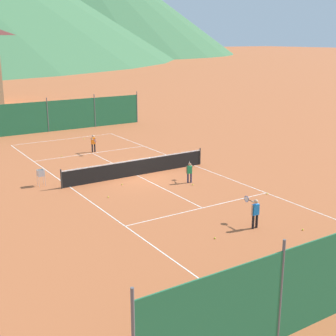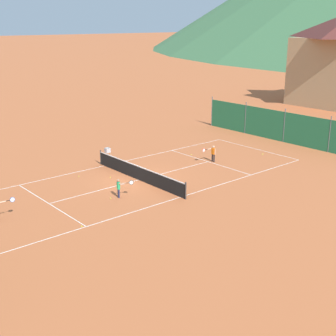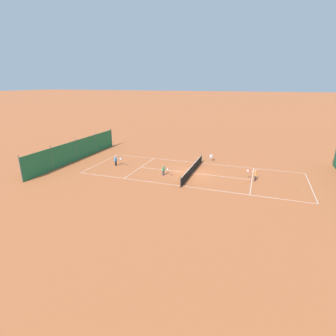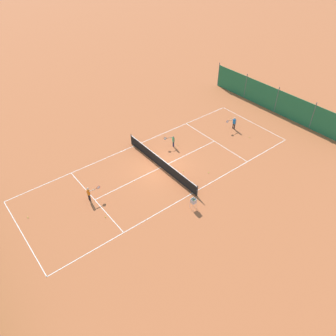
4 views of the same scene
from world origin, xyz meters
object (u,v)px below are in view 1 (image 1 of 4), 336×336
tennis_ball_by_net_right (122,184)px  tennis_ball_near_corner (193,185)px  tennis_ball_by_net_left (62,156)px  tennis_ball_alley_left (267,194)px  player_far_baseline (255,211)px  tennis_ball_mid_court (108,197)px  tennis_ball_service_box (303,230)px  tennis_ball_far_corner (84,139)px  tennis_ball_alley_right (215,238)px  tennis_net (137,167)px  player_near_baseline (190,171)px  player_near_service (93,142)px  ball_hopper (41,174)px

tennis_ball_by_net_right → tennis_ball_near_corner: same height
tennis_ball_by_net_left → tennis_ball_alley_left: 14.58m
player_far_baseline → tennis_ball_mid_court: (-3.53, 6.80, -0.71)m
tennis_ball_alley_left → tennis_ball_service_box: size_ratio=1.00×
tennis_ball_far_corner → tennis_ball_by_net_right: bearing=-103.5°
tennis_ball_alley_left → tennis_ball_alley_right: same height
tennis_ball_by_net_left → tennis_ball_service_box: size_ratio=1.00×
tennis_net → tennis_ball_by_net_left: 7.00m
player_near_baseline → tennis_ball_near_corner: bearing=-106.2°
player_far_baseline → tennis_ball_near_corner: 6.34m
tennis_ball_by_net_right → tennis_ball_mid_court: same height
player_near_baseline → tennis_ball_by_net_left: 10.22m
tennis_ball_by_net_right → tennis_net: bearing=36.7°
player_near_service → tennis_ball_near_corner: size_ratio=18.53×
player_near_service → ball_hopper: player_near_service is taller
tennis_net → ball_hopper: size_ratio=10.31×
tennis_ball_alley_left → tennis_ball_by_net_right: bearing=135.6°
tennis_ball_by_net_left → tennis_ball_alley_right: 16.16m
player_near_service → player_far_baseline: size_ratio=0.96×
player_far_baseline → tennis_ball_service_box: player_far_baseline is taller
tennis_ball_near_corner → tennis_ball_mid_court: bearing=172.5°
tennis_ball_service_box → tennis_ball_mid_court: size_ratio=1.00×
player_near_service → player_near_baseline: size_ratio=1.07×
tennis_ball_service_box → tennis_ball_near_corner: bearing=92.2°
player_near_baseline → tennis_ball_alley_left: size_ratio=17.28×
player_near_baseline → tennis_ball_service_box: 8.05m
player_near_service → tennis_ball_by_net_right: size_ratio=18.53×
tennis_ball_by_net_left → tennis_ball_mid_court: 9.39m
tennis_ball_far_corner → tennis_ball_service_box: (0.58, -21.84, 0.00)m
tennis_ball_by_net_left → tennis_ball_far_corner: bearing=51.8°
player_far_baseline → tennis_ball_by_net_right: player_far_baseline is taller
tennis_net → player_near_baseline: size_ratio=8.05×
tennis_ball_alley_right → tennis_ball_service_box: 3.84m
tennis_ball_by_net_right → player_near_baseline: bearing=-25.2°
player_far_baseline → tennis_ball_by_net_right: (-1.99, 8.30, -0.71)m
tennis_ball_near_corner → tennis_ball_far_corner: 14.35m
tennis_ball_by_net_right → tennis_ball_alley_right: (-0.11, -8.32, 0.00)m
tennis_net → tennis_ball_by_net_left: (-2.09, 6.67, -0.47)m
tennis_ball_alley_left → tennis_ball_far_corner: (-2.61, 17.65, 0.00)m
player_far_baseline → tennis_ball_alley_left: size_ratio=19.37×
player_near_service → tennis_ball_near_corner: (1.42, -9.93, -0.68)m
tennis_ball_by_net_left → tennis_ball_alley_left: (6.07, -13.26, 0.00)m
tennis_ball_service_box → tennis_ball_by_net_left: bearing=103.0°
player_near_service → tennis_ball_far_corner: (1.13, 4.41, -0.68)m
player_far_baseline → ball_hopper: bearing=118.5°
player_far_baseline → player_near_service: bearing=90.7°
tennis_ball_near_corner → player_far_baseline: bearing=-101.2°
player_near_baseline → tennis_ball_by_net_right: 3.78m
tennis_ball_alley_right → tennis_ball_mid_court: same height
player_near_baseline → tennis_ball_by_net_left: player_near_baseline is taller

